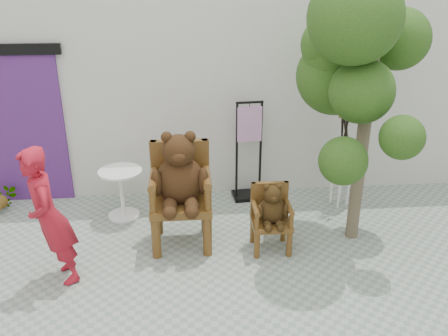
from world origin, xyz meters
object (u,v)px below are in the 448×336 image
object	(u,v)px
person	(49,217)
cafe_table	(122,188)
chair_big	(180,181)
display_stand	(248,162)
tree	(352,57)
chair_small	(271,211)
stool_bucket	(342,164)

from	to	relation	value
person	cafe_table	xyz separation A→B (m)	(0.57, 1.45, -0.36)
chair_big	display_stand	size ratio (longest dim) A/B	1.00
chair_big	tree	distance (m)	2.50
display_stand	chair_big	bearing A→B (deg)	-134.67
display_stand	tree	world-z (taller)	tree
cafe_table	tree	distance (m)	3.48
chair_small	stool_bucket	bearing A→B (deg)	41.94
chair_small	person	world-z (taller)	person
tree	cafe_table	bearing A→B (deg)	167.83
chair_small	person	distance (m)	2.55
chair_small	stool_bucket	distance (m)	1.65
person	stool_bucket	distance (m)	4.04
chair_big	tree	size ratio (longest dim) A/B	0.46
tree	chair_big	bearing A→B (deg)	-175.69
cafe_table	stool_bucket	xyz separation A→B (m)	(3.15, 0.11, 0.20)
chair_big	person	xyz separation A→B (m)	(-1.39, -0.68, -0.06)
stool_bucket	chair_big	bearing A→B (deg)	-159.22
cafe_table	stool_bucket	distance (m)	3.16
chair_big	stool_bucket	world-z (taller)	chair_big
chair_big	chair_small	world-z (taller)	chair_big
chair_big	person	distance (m)	1.55
tree	display_stand	bearing A→B (deg)	134.10
person	display_stand	bearing A→B (deg)	105.09
chair_small	chair_big	bearing A→B (deg)	168.79
cafe_table	display_stand	xyz separation A→B (m)	(1.83, 0.45, 0.14)
stool_bucket	tree	bearing A→B (deg)	-111.59
person	cafe_table	world-z (taller)	person
display_stand	tree	size ratio (longest dim) A/B	0.46
chair_big	cafe_table	xyz separation A→B (m)	(-0.83, 0.77, -0.43)
person	cafe_table	size ratio (longest dim) A/B	2.27
chair_small	cafe_table	size ratio (longest dim) A/B	1.27
chair_small	stool_bucket	world-z (taller)	stool_bucket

